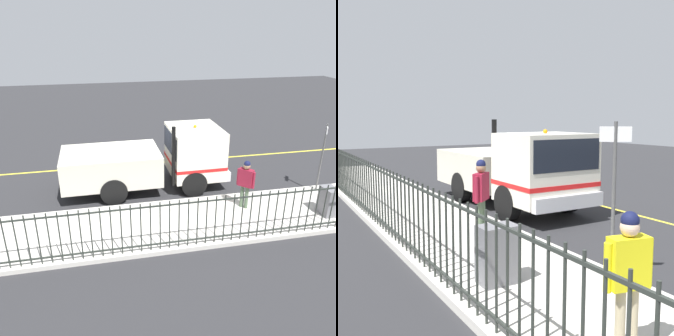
% 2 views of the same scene
% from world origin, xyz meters
% --- Properties ---
extents(ground_plane, '(52.06, 52.06, 0.00)m').
position_xyz_m(ground_plane, '(0.00, 0.00, 0.00)').
color(ground_plane, '#2B2B2D').
rests_on(ground_plane, ground).
extents(sidewalk_slab, '(2.89, 23.66, 0.14)m').
position_xyz_m(sidewalk_slab, '(2.96, 0.00, 0.07)').
color(sidewalk_slab, beige).
rests_on(sidewalk_slab, ground).
extents(lane_marking, '(0.12, 21.30, 0.01)m').
position_xyz_m(lane_marking, '(-2.38, 0.00, 0.00)').
color(lane_marking, yellow).
rests_on(lane_marking, ground).
extents(work_truck, '(2.32, 6.14, 2.67)m').
position_xyz_m(work_truck, '(0.10, 0.86, 1.25)').
color(work_truck, silver).
rests_on(work_truck, ground).
extents(worker_standing, '(0.50, 0.48, 1.69)m').
position_xyz_m(worker_standing, '(2.54, 3.34, 1.17)').
color(worker_standing, maroon).
rests_on(worker_standing, sidewalk_slab).
extents(pedestrian_distant, '(0.59, 0.29, 1.62)m').
position_xyz_m(pedestrian_distant, '(3.27, 8.30, 1.13)').
color(pedestrian_distant, yellow).
rests_on(pedestrian_distant, sidewalk_slab).
extents(iron_fence, '(0.04, 20.15, 1.48)m').
position_xyz_m(iron_fence, '(4.28, -0.00, 0.89)').
color(iron_fence, '#2D332D').
rests_on(iron_fence, sidewalk_slab).
extents(utility_cabinet, '(0.61, 0.42, 0.93)m').
position_xyz_m(utility_cabinet, '(3.51, 5.83, 0.60)').
color(utility_cabinet, slate).
rests_on(utility_cabinet, sidewalk_slab).
extents(traffic_cone, '(0.48, 0.48, 0.69)m').
position_xyz_m(traffic_cone, '(-1.92, -2.26, 0.34)').
color(traffic_cone, orange).
rests_on(traffic_cone, ground).
extents(street_sign, '(0.44, 0.29, 2.54)m').
position_xyz_m(street_sign, '(1.82, 6.59, 1.71)').
color(street_sign, '#4C4C4C').
rests_on(street_sign, sidewalk_slab).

